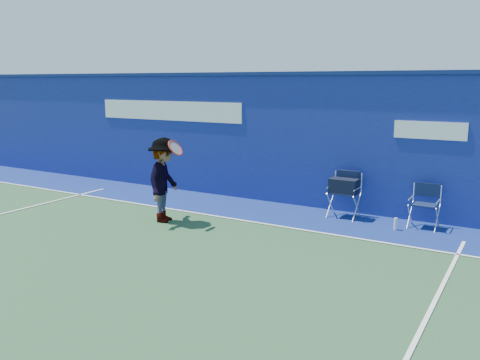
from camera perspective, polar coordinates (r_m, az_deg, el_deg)
The scene contains 8 objects.
ground at distance 8.36m, azimuth -12.88°, elevation -9.31°, with size 80.00×80.00×0.00m, color #284C2C.
stadium_wall at distance 12.22m, azimuth 3.72°, elevation 4.84°, with size 24.00×0.50×3.08m.
out_of_bounds_strip at distance 11.54m, azimuth 1.17°, elevation -3.33°, with size 24.00×1.80×0.01m, color navy.
court_lines at distance 8.78m, azimuth -10.18°, elevation -8.13°, with size 24.00×12.00×0.01m.
directors_chair_left at distance 11.04m, azimuth 11.59°, elevation -2.01°, with size 0.58×0.54×0.98m.
directors_chair_right at distance 10.70m, azimuth 19.93°, elevation -3.66°, with size 0.52×0.47×0.87m.
water_bottle at distance 10.41m, azimuth 17.06°, elevation -4.75°, with size 0.07×0.07×0.25m, color silver.
tennis_player at distance 10.52m, azimuth -8.51°, elevation 0.00°, with size 1.01×1.27×1.74m.
Camera 1 is at (5.45, -5.65, 2.87)m, focal length 38.00 mm.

